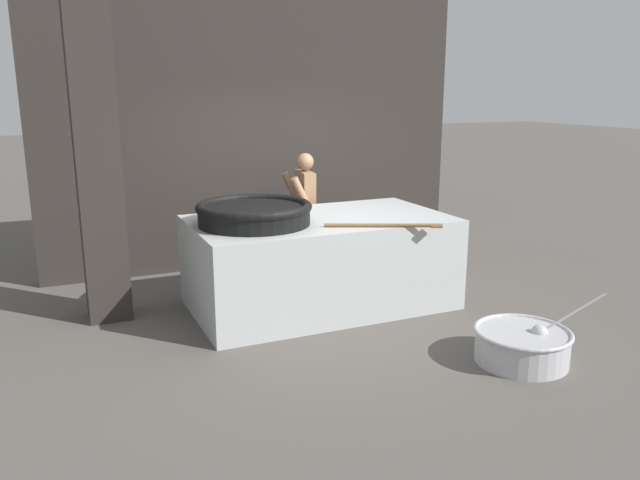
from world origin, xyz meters
TOP-DOWN VIEW (x-y plane):
  - ground_plane at (0.00, 0.00)m, footprint 60.00×60.00m
  - back_wall at (0.00, 2.08)m, footprint 5.87×0.24m
  - support_pillar at (-2.24, 0.57)m, footprint 0.43×0.43m
  - hearth_platform at (0.00, 0.00)m, footprint 2.84×1.60m
  - giant_wok_near at (-0.77, -0.03)m, footprint 1.22×1.22m
  - stirring_paddle at (0.46, -0.72)m, footprint 1.14×0.56m
  - cook at (0.31, 1.20)m, footprint 0.40×0.61m
  - prep_bowl_vegetables at (1.04, -2.14)m, footprint 1.06×0.87m

SIDE VIEW (x-z plane):
  - ground_plane at x=0.00m, z-range 0.00..0.00m
  - prep_bowl_vegetables at x=1.04m, z-range -0.16..0.51m
  - hearth_platform at x=0.00m, z-range 0.00..1.01m
  - cook at x=0.31m, z-range 0.07..1.67m
  - stirring_paddle at x=0.46m, z-range 1.01..1.05m
  - giant_wok_near at x=-0.77m, z-range 1.02..1.26m
  - back_wall at x=0.00m, z-range 0.00..4.27m
  - support_pillar at x=-2.24m, z-range 0.00..4.27m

